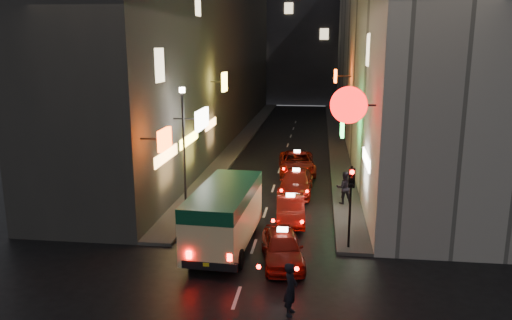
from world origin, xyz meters
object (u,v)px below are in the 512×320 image
at_px(minibus, 225,210).
at_px(taxi_near, 282,245).
at_px(pedestrian_crossing, 291,286).
at_px(lamp_post, 184,140).
at_px(traffic_light, 351,190).

relative_size(minibus, taxi_near, 1.24).
height_order(pedestrian_crossing, lamp_post, lamp_post).
bearing_deg(minibus, lamp_post, 122.34).
xyz_separation_m(taxi_near, lamp_post, (-5.53, 5.97, 2.96)).
height_order(taxi_near, pedestrian_crossing, pedestrian_crossing).
height_order(minibus, pedestrian_crossing, minibus).
relative_size(minibus, pedestrian_crossing, 3.16).
bearing_deg(minibus, pedestrian_crossing, -58.78).
bearing_deg(pedestrian_crossing, taxi_near, 15.97).
distance_m(taxi_near, lamp_post, 8.66).
relative_size(pedestrian_crossing, lamp_post, 0.32).
relative_size(taxi_near, lamp_post, 0.81).
height_order(minibus, lamp_post, lamp_post).
distance_m(minibus, lamp_post, 5.97).
bearing_deg(taxi_near, traffic_light, 28.28).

